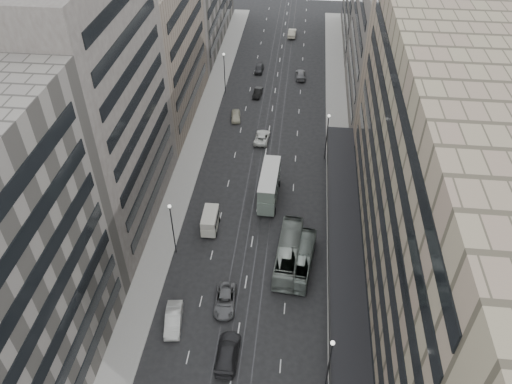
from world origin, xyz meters
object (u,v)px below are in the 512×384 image
at_px(bus_near, 302,260).
at_px(bus_far, 288,252).
at_px(panel_van, 210,220).
at_px(sedan_2, 225,300).
at_px(double_decker, 269,185).
at_px(sedan_1, 174,319).

bearing_deg(bus_near, bus_far, -18.71).
relative_size(bus_near, panel_van, 2.22).
distance_m(bus_near, sedan_2, 11.15).
distance_m(double_decker, panel_van, 10.36).
bearing_deg(bus_near, sedan_1, 41.97).
xyz_separation_m(sedan_1, sedan_2, (5.40, 3.30, -0.10)).
height_order(bus_far, sedan_1, bus_far).
xyz_separation_m(bus_far, sedan_1, (-12.40, -10.96, -0.75)).
xyz_separation_m(bus_far, sedan_2, (-7.00, -7.65, -0.85)).
bearing_deg(double_decker, bus_near, -65.80).
height_order(bus_far, sedan_2, bus_far).
distance_m(bus_far, sedan_1, 16.56).
bearing_deg(bus_far, sedan_1, 45.45).
xyz_separation_m(bus_near, panel_van, (-12.76, 5.76, 0.16)).
height_order(bus_near, sedan_1, bus_near).
distance_m(double_decker, sedan_1, 24.69).
bearing_deg(sedan_1, bus_far, 33.78).
distance_m(bus_near, sedan_1, 17.45).
height_order(bus_near, sedan_2, bus_near).
relative_size(double_decker, panel_van, 2.00).
xyz_separation_m(panel_van, sedan_2, (3.94, -12.55, -0.79)).
bearing_deg(double_decker, bus_far, -72.07).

